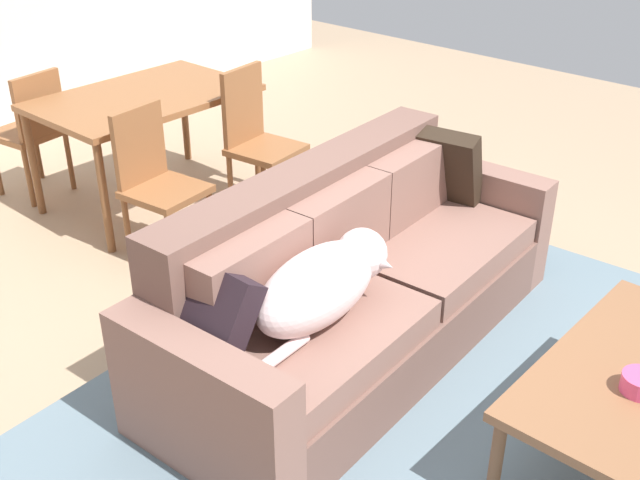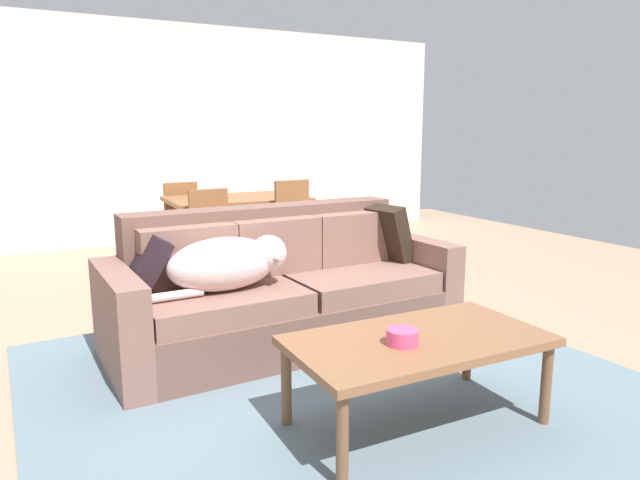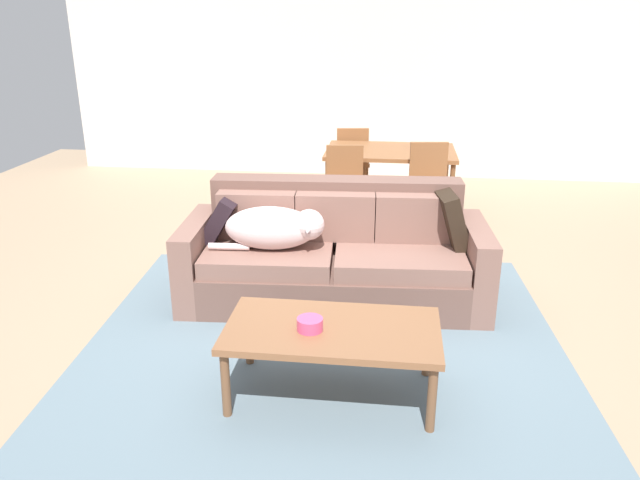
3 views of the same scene
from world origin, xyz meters
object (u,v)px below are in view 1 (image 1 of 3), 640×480
Objects in this scene: dining_table at (144,104)px; dining_chair_near_right at (257,136)px; throw_pillow_by_right_arm at (441,166)px; coffee_table at (638,380)px; couch at (352,284)px; dining_chair_near_left at (156,178)px; dog_on_left_cushion at (324,283)px; dining_chair_far_left at (33,127)px; throw_pillow_by_left_arm at (210,313)px.

dining_table is 1.43× the size of dining_chair_near_right.
dining_table is (-0.48, 1.95, 0.03)m from throw_pillow_by_right_arm.
dining_chair_near_right is (0.64, 2.74, 0.11)m from coffee_table.
dining_chair_near_left is at bearing 88.47° from couch.
throw_pillow_by_right_arm is 0.48× the size of dining_chair_near_left.
dining_chair_far_left is (0.34, 2.87, -0.13)m from dog_on_left_cushion.
dog_on_left_cushion is 0.49m from throw_pillow_by_left_arm.
throw_pillow_by_right_arm reaches higher than throw_pillow_by_left_arm.
throw_pillow_by_right_arm reaches higher than dog_on_left_cushion.
throw_pillow_by_right_arm is at bearing 62.35° from coffee_table.
dog_on_left_cushion reaches higher than dining_table.
dining_chair_near_right is (1.63, 1.42, -0.11)m from throw_pillow_by_left_arm.
dining_chair_near_right is at bearing -58.80° from dining_table.
dining_chair_far_left reaches higher than dog_on_left_cushion.
dining_chair_far_left is (0.80, 2.69, -0.13)m from throw_pillow_by_left_arm.
couch reaches higher than throw_pillow_by_right_arm.
throw_pillow_by_left_arm is 0.39× the size of dining_chair_near_right.
dog_on_left_cushion is 0.71× the size of coffee_table.
throw_pillow_by_right_arm is at bearing -76.05° from dining_table.
throw_pillow_by_left_arm is at bearing 65.35° from dining_chair_far_left.
dining_chair_far_left is (-0.19, 4.01, 0.09)m from coffee_table.
dining_chair_near_right reaches higher than dining_table.
dog_on_left_cushion reaches higher than coffee_table.
dining_chair_near_right is at bearing 50.46° from dog_on_left_cushion.
throw_pillow_by_left_arm is 0.27× the size of dining_table.
dining_chair_far_left is (-0.83, 1.27, -0.03)m from dining_chair_near_right.
couch is 1.33m from coffee_table.
dining_chair_near_left reaches higher than couch.
throw_pillow_by_right_arm is 1.62m from coffee_table.
dining_chair_near_right is 1.52m from dining_chair_far_left.
dining_chair_near_right is at bearing 41.08° from throw_pillow_by_left_arm.
throw_pillow_by_right_arm is (1.73, 0.10, 0.03)m from throw_pillow_by_left_arm.
dining_chair_near_left is (-0.17, 2.73, 0.09)m from coffee_table.
throw_pillow_by_right_arm is at bearing 101.71° from dining_chair_far_left.
dining_chair_far_left is (-0.94, 2.59, -0.16)m from throw_pillow_by_right_arm.
dining_table is (1.25, 2.05, 0.06)m from throw_pillow_by_left_arm.
dining_chair_near_left reaches higher than coffee_table.
dining_chair_near_left reaches higher than dining_chair_far_left.
throw_pillow_by_right_arm is at bearing -92.43° from dining_chair_near_right.
dining_chair_near_left is 1.28m from dining_chair_far_left.
coffee_table is 2.81m from dining_chair_near_right.
dining_table is 1.55× the size of dining_chair_far_left.
dining_chair_near_left is at bearing 83.04° from dining_chair_far_left.
dining_chair_far_left is at bearing 116.38° from dining_chair_near_right.
coffee_table is 1.35× the size of dining_chair_near_left.
coffee_table is at bearing -93.38° from dining_chair_near_left.
throw_pillow_by_left_arm is 1.66m from coffee_table.
dining_chair_near_left is at bearing 93.46° from coffee_table.
couch is 2.69m from dining_chair_far_left.
couch is 2.48× the size of dining_chair_near_right.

